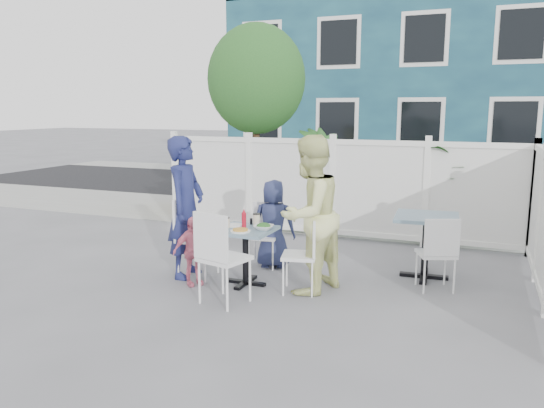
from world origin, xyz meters
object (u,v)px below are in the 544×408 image
at_px(utility_cabinet, 200,178).
at_px(chair_back, 265,229).
at_px(man, 186,207).
at_px(main_table, 245,241).
at_px(chair_right, 306,249).
at_px(toddler, 193,251).
at_px(woman, 309,215).
at_px(boy, 274,224).
at_px(spare_table, 426,230).
at_px(chair_left, 191,231).
at_px(chair_near, 219,251).

height_order(utility_cabinet, chair_back, utility_cabinet).
bearing_deg(man, main_table, -97.83).
distance_m(chair_right, man, 1.61).
height_order(main_table, toddler, toddler).
bearing_deg(man, utility_cabinet, 21.54).
relative_size(main_table, man, 0.39).
relative_size(woman, boy, 1.53).
relative_size(spare_table, chair_left, 0.80).
distance_m(woman, boy, 1.08).
distance_m(utility_cabinet, main_table, 5.12).
height_order(man, toddler, man).
distance_m(main_table, man, 0.89).
bearing_deg(utility_cabinet, chair_near, -53.95).
distance_m(chair_near, boy, 1.51).
xyz_separation_m(main_table, man, (-0.82, 0.03, 0.35)).
bearing_deg(chair_back, chair_right, 128.29).
distance_m(man, toddler, 0.60).
distance_m(woman, toddler, 1.46).
bearing_deg(chair_near, utility_cabinet, 136.15).
bearing_deg(chair_back, utility_cabinet, -56.80).
xyz_separation_m(boy, toddler, (-0.62, -1.04, -0.17)).
height_order(main_table, woman, woman).
height_order(chair_back, man, man).
bearing_deg(man, spare_table, -75.73).
xyz_separation_m(main_table, chair_left, (-0.76, 0.05, 0.05)).
relative_size(chair_left, toddler, 1.20).
distance_m(spare_table, chair_near, 2.62).
bearing_deg(chair_right, chair_near, 121.41).
xyz_separation_m(utility_cabinet, chair_near, (2.96, -4.91, -0.04)).
relative_size(boy, toddler, 1.41).
bearing_deg(main_table, spare_table, 27.78).
height_order(chair_back, toddler, chair_back).
bearing_deg(boy, main_table, 73.31).
distance_m(spare_table, toddler, 2.85).
bearing_deg(chair_back, man, 40.23).
xyz_separation_m(chair_back, woman, (0.86, -0.78, 0.41)).
xyz_separation_m(chair_left, toddler, (0.19, -0.30, -0.16)).
bearing_deg(spare_table, man, -160.20).
bearing_deg(utility_cabinet, main_table, -49.94).
distance_m(main_table, chair_right, 0.75).
distance_m(main_table, chair_left, 0.77).
relative_size(utility_cabinet, chair_left, 1.28).
height_order(main_table, boy, boy).
xyz_separation_m(utility_cabinet, chair_back, (2.85, -3.36, -0.15)).
height_order(chair_left, chair_back, chair_left).
bearing_deg(chair_back, chair_near, 86.90).
relative_size(spare_table, chair_near, 0.78).
bearing_deg(boy, spare_table, 174.33).
distance_m(chair_right, boy, 1.06).
bearing_deg(toddler, boy, 6.53).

